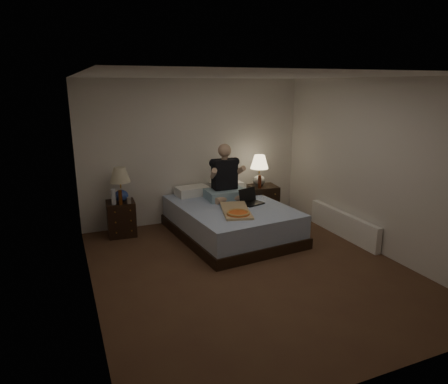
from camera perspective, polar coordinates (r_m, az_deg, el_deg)
name	(u,v)px	position (r m, az deg, el deg)	size (l,w,h in m)	color
floor	(250,269)	(5.47, 3.70, -10.94)	(4.00, 4.50, 0.00)	brown
ceiling	(253,76)	(4.91, 4.21, 16.23)	(4.00, 4.50, 0.00)	white
wall_back	(195,152)	(7.09, -4.23, 5.77)	(4.00, 2.50, 0.00)	white
wall_front	(383,242)	(3.29, 21.82, -6.61)	(4.00, 2.50, 0.00)	white
wall_left	(85,195)	(4.55, -19.26, -0.44)	(4.50, 2.50, 0.00)	white
wall_right	(375,166)	(6.19, 20.78, 3.43)	(4.50, 2.50, 0.00)	white
bed	(231,220)	(6.51, 0.96, -4.04)	(1.57, 2.09, 0.52)	#5A7CB4
nightstand_left	(121,218)	(6.73, -14.45, -3.67)	(0.44, 0.40, 0.57)	black
nightstand_right	(263,202)	(7.32, 5.56, -1.49)	(0.48, 0.43, 0.63)	black
lamp_left	(121,185)	(6.58, -14.57, 1.04)	(0.32, 0.32, 0.56)	navy
lamp_right	(259,170)	(7.18, 5.06, 3.08)	(0.32, 0.32, 0.56)	gray
water_bottle	(113,197)	(6.48, -15.51, -0.65)	(0.07, 0.07, 0.25)	silver
soda_can	(129,201)	(6.49, -13.42, -1.19)	(0.07, 0.07, 0.10)	#B9B8B4
beer_bottle_left	(120,197)	(6.45, -14.59, -0.76)	(0.06, 0.06, 0.23)	#4E250B
beer_bottle_right	(260,182)	(7.05, 5.12, 1.48)	(0.06, 0.06, 0.23)	#561D0C
person	(226,172)	(6.65, 0.23, 2.87)	(0.66, 0.52, 0.93)	black
laptop	(253,197)	(6.45, 4.10, -0.71)	(0.34, 0.28, 0.24)	black
pizza_box	(238,214)	(5.87, 2.03, -3.11)	(0.40, 0.76, 0.08)	tan
radiator	(343,225)	(6.78, 16.65, -4.48)	(0.10, 1.60, 0.40)	white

